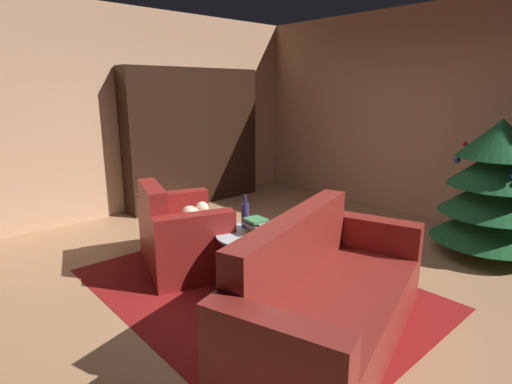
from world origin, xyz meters
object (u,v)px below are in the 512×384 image
(couch_red, at_px, (327,301))
(decorated_tree, at_px, (493,189))
(armchair_red, at_px, (181,237))
(coffee_table, at_px, (253,239))
(bookshelf_unit, at_px, (202,139))
(book_stack_on_table, at_px, (257,226))
(bottle_on_table, at_px, (245,215))

(couch_red, distance_m, decorated_tree, 2.50)
(armchair_red, xyz_separation_m, coffee_table, (0.72, 0.30, 0.11))
(armchair_red, distance_m, coffee_table, 0.79)
(bookshelf_unit, xyz_separation_m, book_stack_on_table, (2.64, -1.26, -0.44))
(couch_red, distance_m, coffee_table, 1.02)
(bottle_on_table, distance_m, decorated_tree, 2.58)
(bookshelf_unit, height_order, decorated_tree, bookshelf_unit)
(bookshelf_unit, height_order, bottle_on_table, bookshelf_unit)
(coffee_table, height_order, decorated_tree, decorated_tree)
(armchair_red, bearing_deg, bottle_on_table, 32.86)
(armchair_red, bearing_deg, coffee_table, 22.54)
(bookshelf_unit, xyz_separation_m, armchair_red, (1.90, -1.59, -0.67))
(bookshelf_unit, height_order, coffee_table, bookshelf_unit)
(coffee_table, height_order, book_stack_on_table, book_stack_on_table)
(armchair_red, relative_size, bottle_on_table, 3.77)
(armchair_red, bearing_deg, couch_red, 3.14)
(couch_red, bearing_deg, bookshelf_unit, 157.57)
(bookshelf_unit, distance_m, armchair_red, 2.57)
(bottle_on_table, bearing_deg, decorated_tree, 58.62)
(bookshelf_unit, relative_size, book_stack_on_table, 9.93)
(armchair_red, bearing_deg, decorated_tree, 53.50)
(bookshelf_unit, distance_m, decorated_tree, 3.92)
(bookshelf_unit, relative_size, couch_red, 1.04)
(coffee_table, xyz_separation_m, book_stack_on_table, (0.01, 0.03, 0.12))
(bookshelf_unit, xyz_separation_m, decorated_tree, (3.79, 0.97, -0.26))
(bookshelf_unit, height_order, couch_red, bookshelf_unit)
(coffee_table, bearing_deg, bookshelf_unit, 153.88)
(coffee_table, distance_m, decorated_tree, 2.56)
(couch_red, bearing_deg, armchair_red, -176.86)
(armchair_red, relative_size, book_stack_on_table, 5.34)
(bookshelf_unit, xyz_separation_m, bottle_on_table, (2.45, -1.23, -0.39))
(armchair_red, bearing_deg, book_stack_on_table, 23.95)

